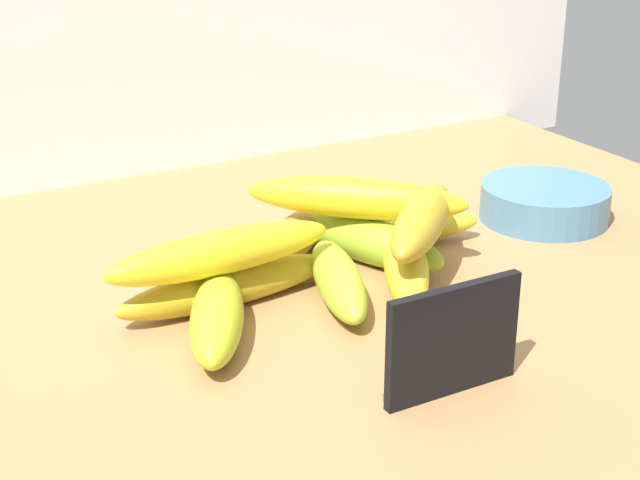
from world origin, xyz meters
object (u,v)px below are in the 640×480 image
Objects in this scene: banana_9 at (422,221)px; banana_8 at (356,198)px; banana_3 at (364,239)px; banana_5 at (217,317)px; fruit_bowl at (544,202)px; banana_1 at (290,240)px; banana_4 at (227,286)px; banana_6 at (405,260)px; banana_0 at (338,280)px; banana_2 at (382,226)px; banana_7 at (221,252)px; chalkboard_sign at (452,344)px.

banana_8 is at bearing 108.05° from banana_9.
banana_3 reaches higher than banana_5.
banana_1 is at bearing 172.48° from fruit_bowl.
banana_4 is (-37.30, -2.45, -0.09)cm from fruit_bowl.
banana_6 is (0.80, -5.77, -0.18)cm from banana_3.
fruit_bowl is at bearing 12.42° from banana_0.
banana_2 is 19.48cm from banana_4.
banana_0 is 12.22cm from banana_5.
banana_1 is 11.52cm from banana_6.
banana_4 is (-15.23, -2.57, -0.39)cm from banana_3.
banana_2 is 10.44cm from banana_9.
banana_4 is at bearing 48.41° from banana_7.
banana_3 is (7.13, 23.42, -1.67)cm from chalkboard_sign.
banana_0 is at bearing -23.94° from banana_4.
fruit_bowl is at bearing 18.47° from banana_9.
banana_6 is 1.23× the size of banana_9.
banana_5 reaches higher than banana_4.
banana_3 reaches higher than fruit_bowl.
banana_5 is (-40.71, -8.03, 0.23)cm from fruit_bowl.
banana_8 is (6.37, 23.70, 2.44)cm from chalkboard_sign.
banana_3 is 16.84cm from banana_7.
banana_1 is at bearing 125.51° from banana_9.
fruit_bowl is at bearing 14.90° from banana_6.
fruit_bowl is 28.24cm from banana_1.
banana_8 reaches higher than banana_7.
fruit_bowl is at bearing -7.52° from banana_1.
banana_1 is at bearing 125.72° from banana_6.
banana_8 is at bearing 14.10° from banana_7.
banana_8 is (5.79, 6.70, 4.37)cm from banana_0.
fruit_bowl reaches higher than banana_4.
banana_1 is (1.21, 27.00, -1.90)cm from chalkboard_sign.
banana_8 is (17.88, 8.42, 4.20)cm from banana_5.
banana_4 is 15.42cm from banana_8.
banana_7 is at bearing -131.59° from banana_4.
chalkboard_sign reaches higher than banana_0.
banana_0 is at bearing -174.99° from banana_6.
banana_9 is at bearing -10.79° from banana_7.
banana_8 is at bearing 104.51° from banana_6.
banana_0 reaches higher than banana_4.
banana_8 is at bearing 159.83° from banana_3.
banana_7 is at bearing 172.61° from banana_6.
banana_6 is at bearing -75.49° from banana_8.
banana_0 is 0.91× the size of banana_9.
banana_1 is at bearing 87.44° from chalkboard_sign.
banana_6 is (7.93, 17.65, -1.86)cm from chalkboard_sign.
banana_5 reaches higher than banana_1.
banana_8 reaches higher than banana_2.
chalkboard_sign is at bearing -106.93° from banana_3.
banana_1 is at bearing 86.40° from banana_0.
banana_1 is 0.73× the size of banana_8.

